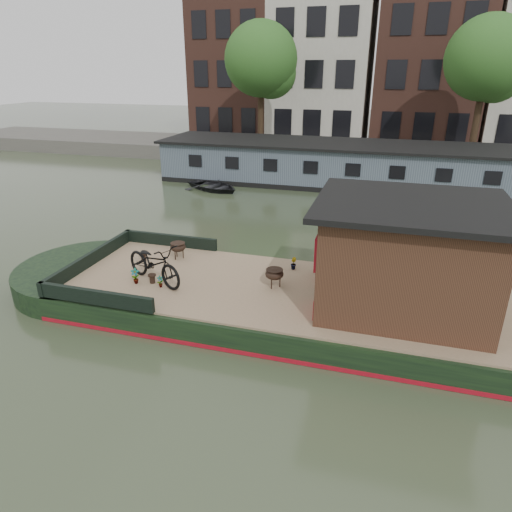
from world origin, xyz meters
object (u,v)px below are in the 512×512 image
(bicycle, at_px, (154,263))
(brazier_rear, at_px, (178,250))
(brazier_front, at_px, (274,278))
(dinghy, at_px, (213,184))
(potted_plant_a, at_px, (135,276))
(cabin, at_px, (406,255))

(bicycle, xyz_separation_m, brazier_rear, (-0.11, 1.57, -0.28))
(bicycle, bearing_deg, brazier_rear, 28.70)
(bicycle, height_order, brazier_rear, bicycle)
(brazier_front, bearing_deg, brazier_rear, 161.82)
(bicycle, xyz_separation_m, dinghy, (-2.95, 11.53, -0.86))
(brazier_rear, xyz_separation_m, dinghy, (-2.84, 9.96, -0.57))
(brazier_rear, height_order, dinghy, brazier_rear)
(potted_plant_a, bearing_deg, brazier_rear, 79.97)
(brazier_front, distance_m, dinghy, 12.46)
(potted_plant_a, bearing_deg, cabin, 6.39)
(bicycle, relative_size, dinghy, 0.66)
(cabin, relative_size, dinghy, 1.35)
(dinghy, bearing_deg, potted_plant_a, -142.27)
(potted_plant_a, relative_size, brazier_front, 0.85)
(brazier_front, relative_size, dinghy, 0.16)
(brazier_rear, bearing_deg, dinghy, 105.92)
(cabin, distance_m, bicycle, 5.97)
(bicycle, xyz_separation_m, potted_plant_a, (-0.43, -0.23, -0.31))
(cabin, bearing_deg, bicycle, -175.34)
(brazier_front, height_order, brazier_rear, brazier_front)
(brazier_front, bearing_deg, potted_plant_a, -166.67)
(brazier_front, xyz_separation_m, dinghy, (-5.89, 10.96, -0.58))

